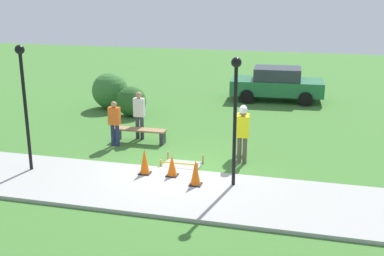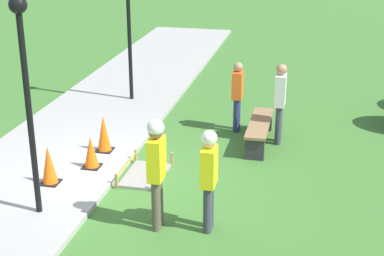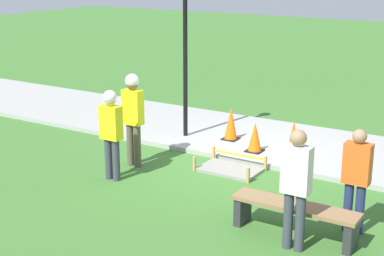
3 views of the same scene
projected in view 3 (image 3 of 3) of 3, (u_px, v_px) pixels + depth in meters
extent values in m
plane|color=#3D702D|center=(236.00, 163.00, 12.04)|extent=(60.00, 60.00, 0.00)
cube|color=#9E9E99|center=(268.00, 141.00, 13.31)|extent=(28.00, 3.15, 0.10)
cube|color=gray|center=(230.00, 170.00, 11.57)|extent=(1.18, 0.76, 0.06)
cube|color=tan|center=(265.00, 164.00, 11.55)|extent=(0.05, 0.05, 0.30)
cube|color=tan|center=(214.00, 154.00, 12.15)|extent=(0.05, 0.05, 0.30)
cube|color=tan|center=(248.00, 175.00, 10.93)|extent=(0.05, 0.05, 0.30)
cube|color=tan|center=(194.00, 164.00, 11.53)|extent=(0.05, 0.05, 0.30)
cube|color=yellow|center=(239.00, 155.00, 11.83)|extent=(1.18, 0.00, 0.04)
cube|color=black|center=(292.00, 157.00, 12.06)|extent=(0.34, 0.34, 0.02)
cone|color=orange|center=(293.00, 139.00, 11.95)|extent=(0.29, 0.29, 0.75)
cube|color=black|center=(254.00, 151.00, 12.45)|extent=(0.34, 0.34, 0.02)
cone|color=orange|center=(255.00, 136.00, 12.36)|extent=(0.29, 0.29, 0.61)
cube|color=black|center=(231.00, 139.00, 13.27)|extent=(0.34, 0.34, 0.02)
cone|color=orange|center=(231.00, 123.00, 13.17)|extent=(0.29, 0.29, 0.72)
cube|color=#2D2D33|center=(351.00, 236.00, 8.38)|extent=(0.12, 0.40, 0.45)
cube|color=#2D2D33|center=(243.00, 209.00, 9.26)|extent=(0.12, 0.40, 0.45)
cube|color=olive|center=(295.00, 206.00, 8.75)|extent=(1.94, 0.44, 0.06)
cylinder|color=#383D47|center=(116.00, 160.00, 10.99)|extent=(0.14, 0.14, 0.80)
cylinder|color=#383D47|center=(109.00, 158.00, 11.08)|extent=(0.14, 0.14, 0.80)
cube|color=yellow|center=(111.00, 123.00, 10.84)|extent=(0.40, 0.22, 0.63)
sphere|color=tan|center=(110.00, 100.00, 10.72)|extent=(0.22, 0.22, 0.22)
sphere|color=white|center=(110.00, 97.00, 10.70)|extent=(0.25, 0.25, 0.25)
cylinder|color=brown|center=(137.00, 146.00, 11.71)|extent=(0.14, 0.14, 0.87)
cylinder|color=brown|center=(130.00, 144.00, 11.80)|extent=(0.14, 0.14, 0.87)
cube|color=yellow|center=(133.00, 107.00, 11.54)|extent=(0.40, 0.22, 0.69)
sphere|color=brown|center=(132.00, 84.00, 11.41)|extent=(0.24, 0.24, 0.24)
sphere|color=white|center=(132.00, 81.00, 11.39)|extent=(0.27, 0.27, 0.27)
cylinder|color=navy|center=(360.00, 209.00, 8.86)|extent=(0.14, 0.14, 0.79)
cylinder|color=navy|center=(348.00, 206.00, 8.96)|extent=(0.14, 0.14, 0.79)
cube|color=#E55B1E|center=(357.00, 163.00, 8.71)|extent=(0.40, 0.22, 0.63)
sphere|color=#A37A5B|center=(360.00, 136.00, 8.60)|extent=(0.21, 0.21, 0.21)
cylinder|color=#383D47|center=(300.00, 223.00, 8.32)|extent=(0.14, 0.14, 0.87)
cylinder|color=#383D47|center=(288.00, 220.00, 8.41)|extent=(0.14, 0.14, 0.87)
cube|color=silver|center=(297.00, 170.00, 8.14)|extent=(0.40, 0.22, 0.69)
sphere|color=#A37A5B|center=(298.00, 138.00, 8.02)|extent=(0.24, 0.24, 0.24)
cylinder|color=black|center=(185.00, 63.00, 13.10)|extent=(0.10, 0.10, 3.36)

